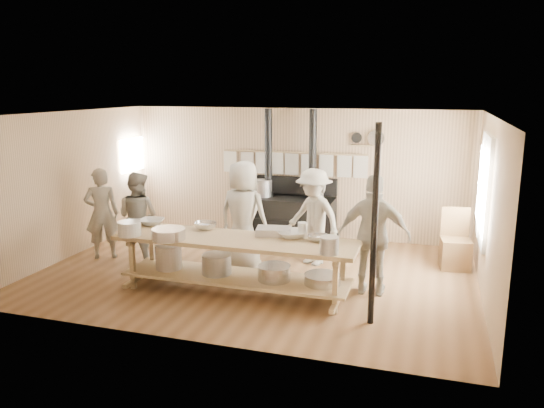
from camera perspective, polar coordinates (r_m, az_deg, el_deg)
name	(u,v)px	position (r m, az deg, el deg)	size (l,w,h in m)	color
ground	(255,273)	(8.85, -1.80, -7.43)	(7.00, 7.00, 0.00)	brown
room_shell	(255,176)	(8.43, -1.88, 3.00)	(7.00, 7.00, 7.00)	tan
window_right	(485,189)	(8.63, 21.90, 1.49)	(0.09, 1.50, 1.65)	beige
left_opening	(132,155)	(11.72, -14.80, 5.15)	(0.00, 0.90, 0.90)	white
stove	(289,214)	(10.64, 1.85, -1.06)	(1.90, 0.75, 2.60)	black
towel_rail	(293,161)	(10.71, 2.32, 4.62)	(3.00, 0.04, 0.47)	#9E8A5A
back_wall_shelf	(368,141)	(10.42, 10.25, 6.74)	(0.63, 0.14, 0.32)	#9E8A5A
prep_table	(235,260)	(7.88, -4.02, -5.98)	(3.60, 0.90, 0.85)	#9E8A5A
support_post	(374,227)	(6.76, 10.96, -2.40)	(0.08, 0.08, 2.60)	black
cook_far_left	(102,214)	(9.87, -17.83, -0.98)	(0.60, 0.39, 1.63)	#A19E8F
cook_left	(138,217)	(9.53, -14.20, -1.37)	(0.77, 0.60, 1.59)	#A19E8F
cook_center	(243,215)	(8.86, -3.09, -1.21)	(0.90, 0.58, 1.83)	#A19E8F
cook_right	(374,235)	(7.86, 10.92, -3.34)	(1.05, 0.44, 1.79)	#A19E8F
cook_by_window	(314,217)	(9.09, 4.49, -1.41)	(1.08, 0.62, 1.67)	#A19E8F
chair	(455,251)	(9.51, 19.09, -4.78)	(0.53, 0.53, 1.02)	brown
bowl_white_a	(152,222)	(8.71, -12.78, -1.88)	(0.38, 0.38, 0.09)	white
bowl_steel_a	(205,226)	(8.29, -7.17, -2.34)	(0.35, 0.35, 0.11)	silver
bowl_white_b	(291,234)	(7.78, 2.04, -3.26)	(0.42, 0.42, 0.10)	white
bowl_steel_b	(318,238)	(7.63, 4.94, -3.65)	(0.30, 0.30, 0.09)	silver
roasting_pan	(273,231)	(7.91, 0.16, -2.95)	(0.50, 0.34, 0.11)	#B2B2B7
mixing_bowl_large	(168,234)	(7.84, -11.08, -3.17)	(0.49, 0.49, 0.16)	silver
bucket_galv	(329,245)	(7.05, 6.18, -4.44)	(0.25, 0.25, 0.23)	gray
deep_bowl_enamel	(129,229)	(8.15, -15.09, -2.57)	(0.34, 0.34, 0.21)	white
pitcher	(303,230)	(7.78, 3.31, -2.81)	(0.14, 0.14, 0.22)	white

